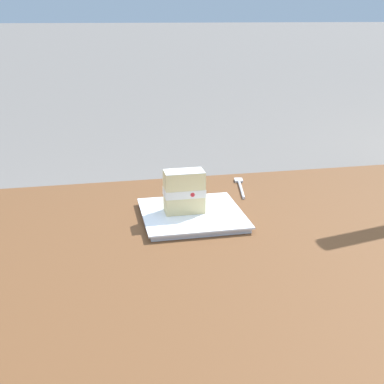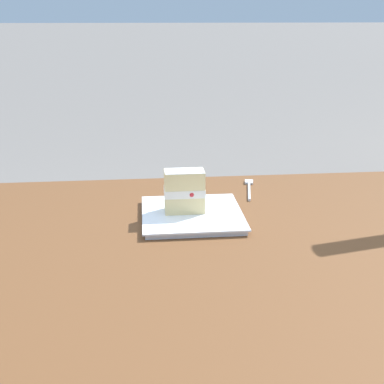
{
  "view_description": "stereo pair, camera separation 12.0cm",
  "coord_description": "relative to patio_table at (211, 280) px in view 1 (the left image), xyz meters",
  "views": [
    {
      "loc": [
        -0.24,
        -0.95,
        1.2
      ],
      "look_at": [
        -0.01,
        0.16,
        0.79
      ],
      "focal_mm": 46.6,
      "sensor_mm": 36.0,
      "label": 1
    },
    {
      "loc": [
        -0.12,
        -0.97,
        1.2
      ],
      "look_at": [
        -0.01,
        0.16,
        0.79
      ],
      "focal_mm": 46.6,
      "sensor_mm": 36.0,
      "label": 2
    }
  ],
  "objects": [
    {
      "name": "patio_table",
      "position": [
        0.0,
        0.0,
        0.0
      ],
      "size": [
        1.53,
        0.97,
        0.72
      ],
      "color": "brown",
      "rests_on": "ground"
    },
    {
      "name": "dessert_plate",
      "position": [
        -0.01,
        0.16,
        0.1
      ],
      "size": [
        0.24,
        0.24,
        0.02
      ],
      "color": "white",
      "rests_on": "patio_table"
    },
    {
      "name": "cake_slice",
      "position": [
        -0.03,
        0.17,
        0.16
      ],
      "size": [
        0.1,
        0.06,
        0.1
      ],
      "color": "#EAD18C",
      "rests_on": "dessert_plate"
    },
    {
      "name": "dessert_fork",
      "position": [
        0.17,
        0.35,
        0.09
      ],
      "size": [
        0.05,
        0.17,
        0.01
      ],
      "color": "silver",
      "rests_on": "patio_table"
    }
  ]
}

